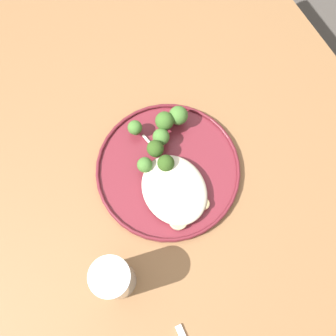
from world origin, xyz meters
TOP-DOWN VIEW (x-y plane):
  - ground at (0.00, 0.00)m, footprint 6.00×6.00m
  - wooden_dining_table at (0.00, 0.00)m, footprint 1.40×1.00m
  - dinner_plate at (-0.06, -0.04)m, footprint 0.29×0.29m
  - noodle_bed at (-0.10, -0.03)m, footprint 0.15×0.12m
  - seared_scallop_on_noodles at (-0.13, -0.06)m, footprint 0.03×0.03m
  - seared_scallop_center_golden at (-0.11, 0.01)m, footprint 0.02×0.02m
  - seared_scallop_tiny_bay at (-0.09, -0.05)m, footprint 0.04×0.04m
  - seared_scallop_half_hidden at (-0.09, -0.02)m, footprint 0.03×0.03m
  - seared_scallop_large_seared at (-0.13, -0.03)m, footprint 0.03×0.03m
  - seared_scallop_left_edge at (-0.16, -0.07)m, footprint 0.02×0.02m
  - seared_scallop_right_edge at (-0.16, -0.01)m, footprint 0.04×0.04m
  - broccoli_floret_tall_stalk at (0.02, -0.11)m, footprint 0.04×0.04m
  - broccoli_floret_center_pile at (0.04, -0.02)m, footprint 0.03×0.03m
  - broccoli_floret_beside_noodles at (0.00, -0.06)m, footprint 0.03×0.03m
  - broccoli_floret_front_edge at (-0.04, -0.00)m, footprint 0.03×0.03m
  - broccoli_floret_small_sprig at (-0.05, -0.04)m, footprint 0.03×0.03m
  - broccoli_floret_right_tilted at (0.02, -0.08)m, footprint 0.04×0.04m
  - broccoli_floret_left_leaning at (-0.02, -0.03)m, footprint 0.03×0.03m
  - onion_sliver_short_strip at (0.01, -0.03)m, footprint 0.04×0.01m
  - onion_sliver_long_sliver at (0.04, -0.09)m, footprint 0.03×0.05m
  - onion_sliver_pale_crescent at (-0.06, -0.07)m, footprint 0.04×0.02m
  - water_glass at (-0.20, 0.14)m, footprint 0.07×0.07m

SIDE VIEW (x-z plane):
  - ground at x=0.00m, z-range 0.00..0.00m
  - wooden_dining_table at x=0.00m, z-range 0.29..1.03m
  - dinner_plate at x=-0.06m, z-range 0.74..0.76m
  - onion_sliver_short_strip at x=0.01m, z-range 0.75..0.76m
  - onion_sliver_long_sliver at x=0.04m, z-range 0.75..0.76m
  - onion_sliver_pale_crescent at x=-0.06m, z-range 0.75..0.76m
  - seared_scallop_left_edge at x=-0.16m, z-range 0.75..0.77m
  - seared_scallop_right_edge at x=-0.16m, z-range 0.75..0.77m
  - seared_scallop_on_noodles at x=-0.13m, z-range 0.75..0.77m
  - seared_scallop_center_golden at x=-0.11m, z-range 0.75..0.77m
  - seared_scallop_half_hidden at x=-0.09m, z-range 0.75..0.77m
  - seared_scallop_large_seared at x=-0.13m, z-range 0.75..0.77m
  - seared_scallop_tiny_bay at x=-0.09m, z-range 0.75..0.77m
  - noodle_bed at x=-0.10m, z-range 0.75..0.78m
  - broccoli_floret_center_pile at x=0.04m, z-range 0.75..0.80m
  - broccoli_floret_front_edge at x=-0.04m, z-range 0.75..0.80m
  - broccoli_floret_beside_noodles at x=0.00m, z-range 0.75..0.80m
  - broccoli_floret_small_sprig at x=-0.05m, z-range 0.76..0.81m
  - broccoli_floret_tall_stalk at x=0.02m, z-range 0.76..0.81m
  - broccoli_floret_left_leaning at x=-0.02m, z-range 0.76..0.81m
  - broccoli_floret_right_tilted at x=0.02m, z-range 0.76..0.82m
  - water_glass at x=-0.20m, z-range 0.73..0.86m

